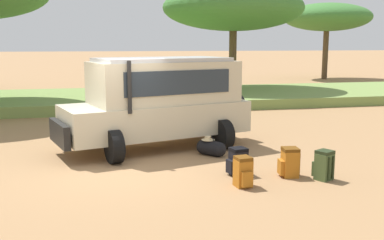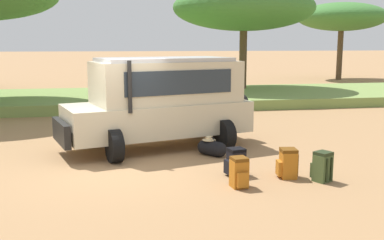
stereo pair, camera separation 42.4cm
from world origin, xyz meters
TOP-DOWN VIEW (x-y plane):
  - ground_plane at (0.00, 0.00)m, footprint 320.00×320.00m
  - grass_bank at (0.00, 11.30)m, footprint 120.00×7.00m
  - safari_vehicle at (1.24, 1.81)m, footprint 5.47×3.53m
  - backpack_beside_front_wheel at (4.11, -1.86)m, footprint 0.42×0.46m
  - backpack_cluster_center at (2.48, -1.13)m, footprint 0.47×0.39m
  - backpack_near_rear_wheel at (3.51, -1.49)m, footprint 0.46×0.40m
  - backpack_outermost at (2.32, -1.93)m, footprint 0.34×0.44m
  - duffel_bag_low_black_case at (2.37, 0.65)m, footprint 0.67×0.75m
  - acacia_tree_far_right at (6.95, 12.97)m, footprint 7.45×6.78m
  - acacia_tree_distant_right at (17.82, 22.64)m, footprint 6.96×6.45m

SIDE VIEW (x-z plane):
  - ground_plane at x=0.00m, z-range 0.00..0.00m
  - duffel_bag_low_black_case at x=2.37m, z-range -0.05..0.44m
  - grass_bank at x=0.00m, z-range 0.00..0.44m
  - backpack_cluster_center at x=2.48m, z-range -0.01..0.59m
  - backpack_outermost at x=2.32m, z-range -0.01..0.60m
  - backpack_beside_front_wheel at x=4.11m, z-range -0.01..0.62m
  - backpack_near_rear_wheel at x=3.51m, z-range -0.01..0.62m
  - safari_vehicle at x=1.24m, z-range 0.07..2.51m
  - acacia_tree_far_right at x=6.95m, z-range 1.71..7.56m
  - acacia_tree_distant_right at x=17.82m, z-range 1.86..7.80m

